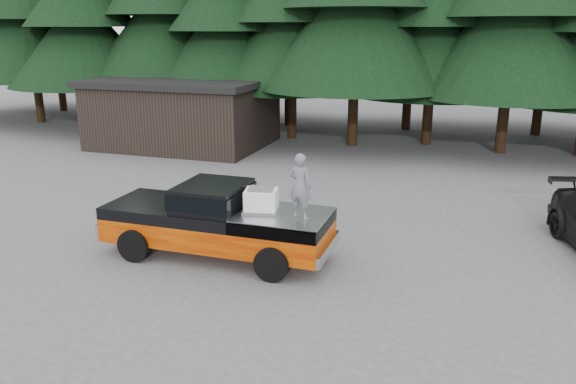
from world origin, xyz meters
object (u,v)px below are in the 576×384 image
(air_compressor, at_px, (261,201))
(man_on_bed, at_px, (300,186))
(utility_building, at_px, (184,112))
(pickup_truck, at_px, (218,231))

(air_compressor, xyz_separation_m, man_on_bed, (1.06, -0.17, 0.52))
(man_on_bed, relative_size, utility_building, 0.19)
(air_compressor, bearing_deg, utility_building, 113.60)
(pickup_truck, bearing_deg, air_compressor, 0.89)
(man_on_bed, bearing_deg, utility_building, -39.91)
(air_compressor, distance_m, utility_building, 15.33)
(pickup_truck, relative_size, man_on_bed, 3.79)
(air_compressor, distance_m, man_on_bed, 1.20)
(man_on_bed, bearing_deg, pickup_truck, 8.09)
(pickup_truck, height_order, air_compressor, air_compressor)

